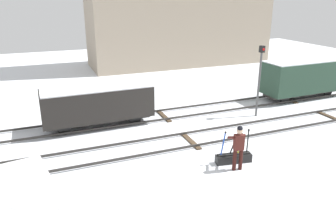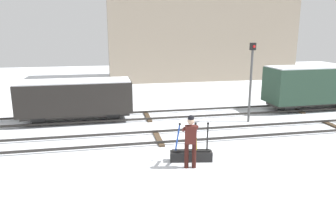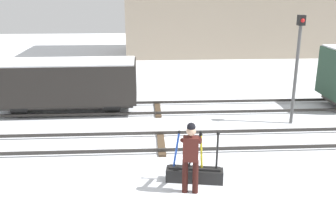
# 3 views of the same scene
# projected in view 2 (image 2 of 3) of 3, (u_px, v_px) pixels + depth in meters

# --- Properties ---
(ground_plane) EXTENTS (60.00, 60.00, 0.00)m
(ground_plane) POSITION_uv_depth(u_px,v_px,m) (158.00, 139.00, 13.69)
(ground_plane) COLOR silver
(track_main_line) EXTENTS (44.00, 1.94, 0.18)m
(track_main_line) POSITION_uv_depth(u_px,v_px,m) (158.00, 137.00, 13.66)
(track_main_line) COLOR #2D2B28
(track_main_line) RESTS_ON ground_plane
(track_siding_near) EXTENTS (44.00, 1.94, 0.18)m
(track_siding_near) POSITION_uv_depth(u_px,v_px,m) (148.00, 115.00, 17.09)
(track_siding_near) COLOR #2D2B28
(track_siding_near) RESTS_ON ground_plane
(switch_lever_frame) EXTENTS (1.56, 0.61, 1.45)m
(switch_lever_frame) POSITION_uv_depth(u_px,v_px,m) (191.00, 154.00, 11.39)
(switch_lever_frame) COLOR black
(switch_lever_frame) RESTS_ON ground_plane
(rail_worker) EXTENTS (0.62, 0.75, 1.88)m
(rail_worker) POSITION_uv_depth(u_px,v_px,m) (191.00, 138.00, 10.65)
(rail_worker) COLOR #351511
(rail_worker) RESTS_ON ground_plane
(signal_post) EXTENTS (0.24, 0.32, 4.03)m
(signal_post) POSITION_uv_depth(u_px,v_px,m) (251.00, 75.00, 15.73)
(signal_post) COLOR #4C4C4C
(signal_post) RESTS_ON ground_plane
(apartment_building) EXTENTS (17.96, 5.85, 11.44)m
(apartment_building) POSITION_uv_depth(u_px,v_px,m) (200.00, 18.00, 30.33)
(apartment_building) COLOR gray
(apartment_building) RESTS_ON ground_plane
(freight_car_near_switch) EXTENTS (5.82, 2.16, 2.57)m
(freight_car_near_switch) POSITION_uv_depth(u_px,v_px,m) (314.00, 85.00, 18.64)
(freight_car_near_switch) COLOR #2D2B28
(freight_car_near_switch) RESTS_ON ground_plane
(freight_car_mid_siding) EXTENTS (5.66, 2.04, 2.14)m
(freight_car_mid_siding) POSITION_uv_depth(u_px,v_px,m) (76.00, 98.00, 16.14)
(freight_car_mid_siding) COLOR #2D2B28
(freight_car_mid_siding) RESTS_ON ground_plane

